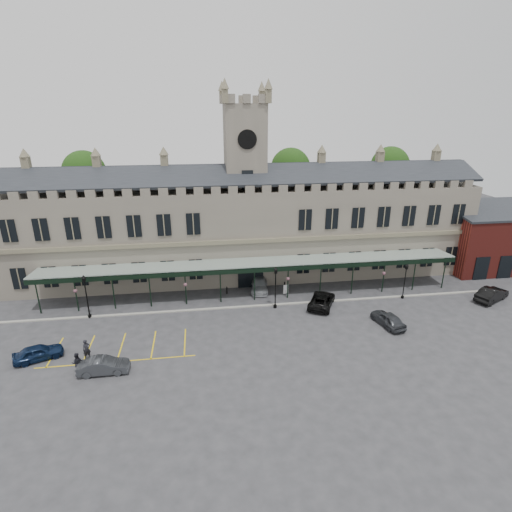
{
  "coord_description": "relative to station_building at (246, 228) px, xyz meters",
  "views": [
    {
      "loc": [
        -5.85,
        -35.23,
        21.27
      ],
      "look_at": [
        0.0,
        6.0,
        6.0
      ],
      "focal_mm": 28.0,
      "sensor_mm": 36.0,
      "label": 1
    }
  ],
  "objects": [
    {
      "name": "traffic_cone",
      "position": [
        13.65,
        -14.96,
        -6.15
      ],
      "size": [
        0.41,
        0.41,
        0.65
      ],
      "rotation": [
        0.0,
        0.0,
        0.11
      ],
      "color": "orange",
      "rests_on": "ground"
    },
    {
      "name": "lamp_post_right",
      "position": [
        17.68,
        -10.75,
        -3.82
      ],
      "size": [
        0.42,
        0.42,
        4.46
      ],
      "color": "black",
      "rests_on": "ground"
    },
    {
      "name": "parking_markings",
      "position": [
        -14.0,
        -17.41,
        -6.47
      ],
      "size": [
        16.0,
        6.0,
        0.01
      ],
      "primitive_type": null,
      "color": "gold",
      "rests_on": "ground"
    },
    {
      "name": "person_b",
      "position": [
        -16.97,
        -20.36,
        -5.54
      ],
      "size": [
        0.99,
        0.83,
        1.85
      ],
      "primitive_type": "imported",
      "rotation": [
        0.0,
        0.0,
        3.29
      ],
      "color": "black",
      "rests_on": "ground"
    },
    {
      "name": "clock_tower",
      "position": [
        0.0,
        0.09,
        6.64
      ],
      "size": [
        5.6,
        5.6,
        24.8
      ],
      "color": "#615B51",
      "rests_on": "ground"
    },
    {
      "name": "car_left_a",
      "position": [
        -21.0,
        -17.91,
        -5.76
      ],
      "size": [
        4.47,
        3.1,
        1.41
      ],
      "primitive_type": "imported",
      "rotation": [
        0.0,
        0.0,
        1.95
      ],
      "color": "#0C1B37",
      "rests_on": "ground"
    },
    {
      "name": "lamp_post_left",
      "position": [
        -18.39,
        -10.45,
        -3.49
      ],
      "size": [
        0.47,
        0.47,
        5.02
      ],
      "color": "black",
      "rests_on": "ground"
    },
    {
      "name": "car_taxi",
      "position": [
        1.0,
        -5.91,
        -5.74
      ],
      "size": [
        2.68,
        5.22,
        1.45
      ],
      "primitive_type": "imported",
      "rotation": [
        0.0,
        0.0,
        -0.13
      ],
      "color": "#A2A5AA",
      "rests_on": "ground"
    },
    {
      "name": "tree_behind_mid",
      "position": [
        8.0,
        9.09,
        6.35
      ],
      "size": [
        6.0,
        6.0,
        16.0
      ],
      "color": "#332314",
      "rests_on": "ground"
    },
    {
      "name": "brick_annex",
      "position": [
        34.0,
        -2.94,
        -2.31
      ],
      "size": [
        12.4,
        8.36,
        9.23
      ],
      "color": "maroon",
      "rests_on": "ground"
    },
    {
      "name": "bollard_right",
      "position": [
        4.16,
        -6.23,
        -6.0
      ],
      "size": [
        0.17,
        0.17,
        0.94
      ],
      "primitive_type": "cylinder",
      "color": "black",
      "rests_on": "ground"
    },
    {
      "name": "tree_behind_left",
      "position": [
        -22.0,
        9.09,
        6.35
      ],
      "size": [
        6.0,
        6.0,
        16.0
      ],
      "color": "#332314",
      "rests_on": "ground"
    },
    {
      "name": "canopy",
      "position": [
        0.0,
        -8.45,
        -4.06
      ],
      "size": [
        50.0,
        4.1,
        4.3
      ],
      "color": "#8C9E93",
      "rests_on": "ground"
    },
    {
      "name": "person_a",
      "position": [
        -16.66,
        -18.42,
        -5.51
      ],
      "size": [
        0.83,
        0.78,
        1.91
      ],
      "primitive_type": "imported",
      "rotation": [
        0.0,
        0.0,
        0.63
      ],
      "color": "black",
      "rests_on": "ground"
    },
    {
      "name": "bollard_left",
      "position": [
        -3.14,
        -6.54,
        -6.01
      ],
      "size": [
        0.16,
        0.16,
        0.91
      ],
      "primitive_type": "cylinder",
      "color": "black",
      "rests_on": "ground"
    },
    {
      "name": "sign_board",
      "position": [
        4.06,
        -7.5,
        -5.9
      ],
      "size": [
        0.67,
        0.21,
        1.17
      ],
      "rotation": [
        0.0,
        0.0,
        0.24
      ],
      "color": "black",
      "rests_on": "ground"
    },
    {
      "name": "car_van",
      "position": [
        7.45,
        -11.33,
        -5.73
      ],
      "size": [
        4.61,
        5.81,
        1.47
      ],
      "primitive_type": "imported",
      "rotation": [
        0.0,
        0.0,
        2.66
      ],
      "color": "black",
      "rests_on": "ground"
    },
    {
      "name": "tree_behind_right",
      "position": [
        24.0,
        9.09,
        6.35
      ],
      "size": [
        6.0,
        6.0,
        16.0
      ],
      "color": "#332314",
      "rests_on": "ground"
    },
    {
      "name": "car_right_a",
      "position": [
        13.0,
        -16.58,
        -5.73
      ],
      "size": [
        2.61,
        4.59,
        1.47
      ],
      "primitive_type": "imported",
      "rotation": [
        0.0,
        0.0,
        3.35
      ],
      "color": "#2F3236",
      "rests_on": "ground"
    },
    {
      "name": "car_left_b",
      "position": [
        -14.73,
        -20.82,
        -5.76
      ],
      "size": [
        4.29,
        1.53,
        1.41
      ],
      "primitive_type": "imported",
      "rotation": [
        0.0,
        0.0,
        1.58
      ],
      "color": "#2F3236",
      "rests_on": "ground"
    },
    {
      "name": "car_right_b",
      "position": [
        27.73,
        -12.82,
        -5.64
      ],
      "size": [
        5.25,
        3.83,
        1.65
      ],
      "primitive_type": "imported",
      "rotation": [
        0.0,
        0.0,
        2.04
      ],
      "color": "black",
      "rests_on": "ground"
    },
    {
      "name": "lamp_post_mid",
      "position": [
        2.05,
        -11.04,
        -3.49
      ],
      "size": [
        0.48,
        0.48,
        5.02
      ],
      "color": "black",
      "rests_on": "ground"
    },
    {
      "name": "station_building",
      "position": [
        0.0,
        0.0,
        0.0
      ],
      "size": [
        60.0,
        10.36,
        17.3
      ],
      "color": "#615B51",
      "rests_on": "ground"
    },
    {
      "name": "ground",
      "position": [
        0.0,
        -15.91,
        -6.47
      ],
      "size": [
        140.0,
        140.0,
        0.0
      ],
      "primitive_type": "plane",
      "color": "#2E2E31"
    },
    {
      "name": "kerb",
      "position": [
        0.0,
        -10.41,
        -6.41
      ],
      "size": [
        60.0,
        0.4,
        0.12
      ],
      "primitive_type": "cube",
      "color": "gray",
      "rests_on": "ground"
    }
  ]
}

